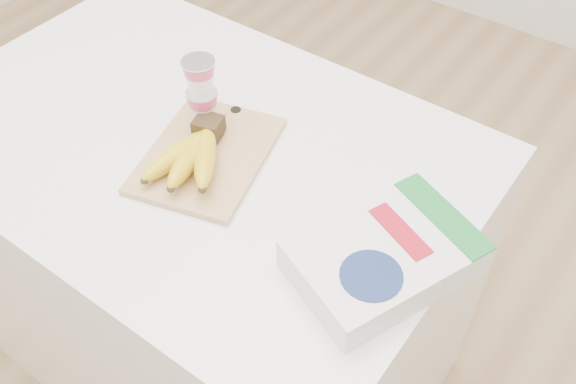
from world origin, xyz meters
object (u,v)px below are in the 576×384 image
object	(u,v)px
bananas	(192,153)
yogurt_stack	(201,91)
table	(209,266)
cutting_board	(208,155)
cereal_box	(384,256)

from	to	relation	value
bananas	yogurt_stack	xyz separation A→B (m)	(-0.05, 0.09, 0.05)
table	bananas	bearing A→B (deg)	-42.89
table	yogurt_stack	bearing A→B (deg)	78.61
bananas	cutting_board	bearing A→B (deg)	89.86
table	cutting_board	size ratio (longest dim) A/B	3.88
yogurt_stack	cereal_box	bearing A→B (deg)	-11.18
bananas	cereal_box	size ratio (longest dim) A/B	0.62
yogurt_stack	bananas	bearing A→B (deg)	-59.46
cutting_board	bananas	distance (m)	0.05
bananas	cereal_box	bearing A→B (deg)	1.20
bananas	table	bearing A→B (deg)	137.11
table	yogurt_stack	xyz separation A→B (m)	(0.01, 0.04, 0.48)
yogurt_stack	cereal_box	world-z (taller)	yogurt_stack
table	cutting_board	distance (m)	0.41
cutting_board	cereal_box	bearing A→B (deg)	-19.77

